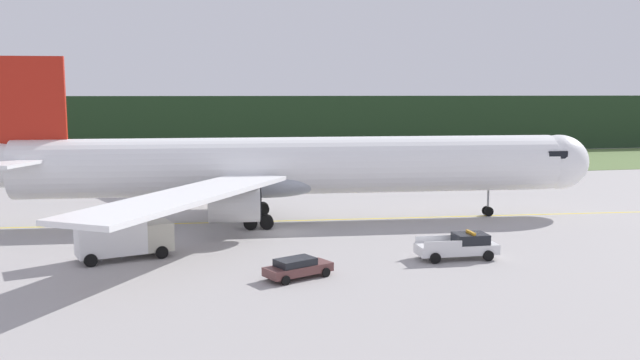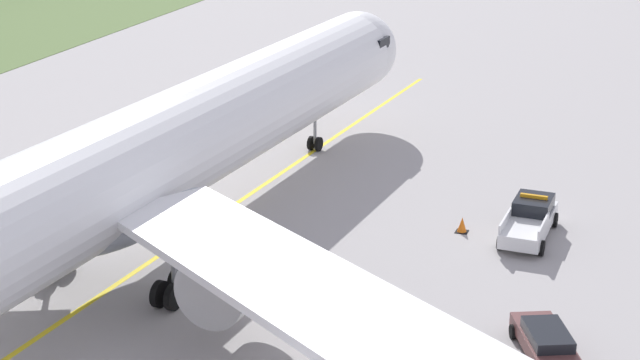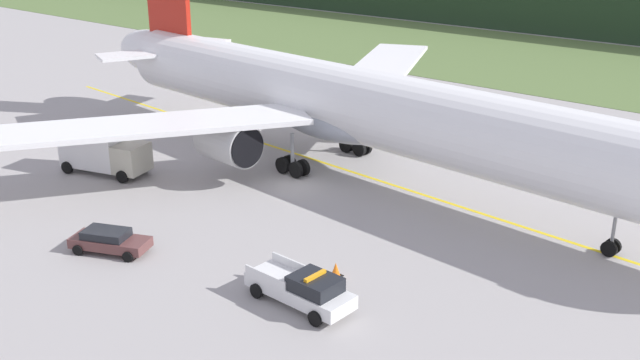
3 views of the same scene
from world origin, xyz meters
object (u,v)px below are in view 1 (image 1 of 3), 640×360
Objects in this scene: catering_truck at (121,234)px; ops_pickup_truck at (460,246)px; airliner at (286,167)px; staff_car at (297,267)px; apron_cone at (434,244)px.

ops_pickup_truck is at bearing -11.71° from catering_truck.
airliner reaches higher than staff_car.
apron_cone is (22.76, -1.55, -1.42)m from catering_truck.
ops_pickup_truck is (9.76, -16.49, -4.03)m from airliner.
catering_truck is 22.85m from apron_cone.
catering_truck is at bearing -139.48° from airliner.
ops_pickup_truck is 23.89m from catering_truck.
catering_truck reaches higher than apron_cone.
ops_pickup_truck is at bearing 11.91° from staff_car.
apron_cone is at bearing -3.90° from catering_truck.
staff_car is (-12.09, -2.55, -0.20)m from ops_pickup_truck.
catering_truck is 13.54m from staff_car.
ops_pickup_truck is at bearing -79.33° from apron_cone.
airliner is 12.43× the size of staff_car.
catering_truck reaches higher than staff_car.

